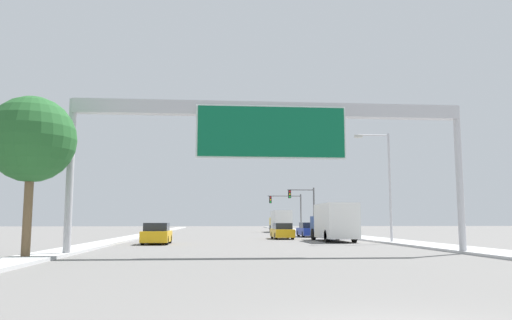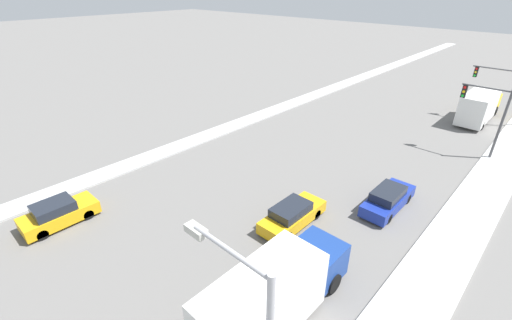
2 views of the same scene
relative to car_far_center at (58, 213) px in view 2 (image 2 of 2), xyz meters
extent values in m
cube|color=#B7B7B7|center=(18.25, 30.03, -0.65)|extent=(3.00, 120.00, 0.15)
cube|color=#B7B7B7|center=(-3.75, 30.03, -0.65)|extent=(2.00, 120.00, 0.15)
cube|color=gold|center=(0.00, 0.05, -0.16)|extent=(1.88, 4.27, 0.78)
cube|color=#1E232D|center=(0.00, -0.16, 0.52)|extent=(1.66, 2.22, 0.58)
cylinder|color=black|center=(-0.83, 1.38, -0.40)|extent=(0.22, 0.64, 0.64)
cylinder|color=black|center=(0.83, 1.38, -0.40)|extent=(0.22, 0.64, 0.64)
cylinder|color=black|center=(-0.83, -1.27, -0.40)|extent=(0.22, 0.64, 0.64)
cylinder|color=black|center=(0.83, -1.27, -0.40)|extent=(0.22, 0.64, 0.64)
cube|color=navy|center=(14.00, 15.33, -0.17)|extent=(1.72, 4.79, 0.76)
cube|color=#1E232D|center=(14.00, 15.09, 0.50)|extent=(1.51, 2.49, 0.57)
cylinder|color=black|center=(13.25, 16.81, -0.40)|extent=(0.22, 0.64, 0.64)
cylinder|color=black|center=(14.75, 16.81, -0.40)|extent=(0.22, 0.64, 0.64)
cylinder|color=black|center=(13.25, 13.85, -0.40)|extent=(0.22, 0.64, 0.64)
cylinder|color=black|center=(14.75, 13.85, -0.40)|extent=(0.22, 0.64, 0.64)
cube|color=gold|center=(10.50, 9.71, -0.18)|extent=(1.74, 4.71, 0.74)
cube|color=#1E232D|center=(10.50, 9.48, 0.47)|extent=(1.53, 2.45, 0.56)
cylinder|color=black|center=(9.74, 11.17, -0.40)|extent=(0.22, 0.64, 0.64)
cylinder|color=black|center=(11.26, 11.17, -0.40)|extent=(0.22, 0.64, 0.64)
cylinder|color=black|center=(9.74, 8.26, -0.40)|extent=(0.22, 0.64, 0.64)
cylinder|color=black|center=(11.26, 8.26, -0.40)|extent=(0.22, 0.64, 0.64)
cube|color=yellow|center=(14.00, 40.61, 0.51)|extent=(2.26, 2.39, 1.86)
cube|color=silver|center=(14.00, 36.35, 1.02)|extent=(2.45, 6.13, 2.88)
cylinder|color=black|center=(12.91, 40.49, -0.22)|extent=(0.28, 1.00, 1.00)
cylinder|color=black|center=(15.09, 40.49, -0.22)|extent=(0.28, 1.00, 1.00)
cylinder|color=black|center=(12.91, 34.82, -0.22)|extent=(0.28, 1.00, 1.00)
cylinder|color=black|center=(15.09, 34.82, -0.22)|extent=(0.28, 1.00, 1.00)
cube|color=navy|center=(14.00, 7.06, 0.47)|extent=(2.25, 2.25, 1.79)
cube|color=silver|center=(14.00, 3.04, 0.96)|extent=(2.44, 5.78, 2.77)
cylinder|color=black|center=(12.92, 6.94, -0.22)|extent=(0.28, 1.00, 1.00)
cylinder|color=black|center=(15.08, 6.94, -0.22)|extent=(0.28, 1.00, 1.00)
cylinder|color=#4C4C4F|center=(17.25, 28.03, 2.30)|extent=(0.20, 0.20, 6.04)
cylinder|color=#4C4C4F|center=(15.50, 28.03, 5.02)|extent=(3.51, 0.14, 0.14)
cube|color=black|center=(14.02, 28.03, 4.44)|extent=(0.35, 0.28, 1.05)
cylinder|color=red|center=(14.02, 27.87, 4.79)|extent=(0.22, 0.04, 0.22)
cylinder|color=yellow|center=(14.02, 27.87, 4.44)|extent=(0.22, 0.04, 0.22)
cylinder|color=green|center=(14.02, 27.87, 4.09)|extent=(0.22, 0.04, 0.22)
cylinder|color=#4C4C4F|center=(14.73, 38.03, 4.69)|extent=(5.05, 0.14, 0.14)
cube|color=black|center=(12.61, 38.03, 4.12)|extent=(0.35, 0.28, 1.05)
cylinder|color=red|center=(12.61, 37.87, 4.47)|extent=(0.22, 0.04, 0.22)
cylinder|color=yellow|center=(12.61, 37.87, 4.12)|extent=(0.22, 0.04, 0.22)
cylinder|color=green|center=(12.61, 37.87, 3.77)|extent=(0.22, 0.04, 0.22)
cylinder|color=#B2B2B7|center=(16.18, -0.45, 7.44)|extent=(2.34, 0.12, 0.12)
cube|color=#B2B2A8|center=(15.01, -0.45, 7.34)|extent=(0.60, 0.28, 0.20)
camera|label=1|loc=(4.13, -37.03, 0.97)|focal=35.00mm
camera|label=2|loc=(20.38, -4.13, 12.53)|focal=24.00mm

